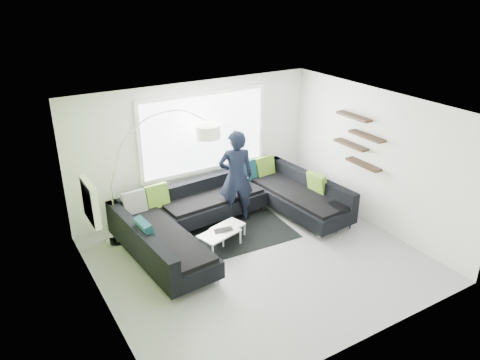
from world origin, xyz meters
name	(u,v)px	position (x,y,z in m)	size (l,w,h in m)	color
ground	(258,259)	(0.00, 0.00, 0.00)	(5.50, 5.50, 0.00)	gray
room_shell	(255,163)	(0.04, 0.21, 1.81)	(5.54, 5.04, 2.82)	white
sectional_sofa	(235,215)	(0.11, 1.04, 0.40)	(4.44, 2.95, 0.92)	black
rug	(244,232)	(0.27, 0.94, 0.01)	(1.91, 1.39, 0.01)	black
coffee_table	(224,235)	(-0.27, 0.81, 0.16)	(1.00, 0.58, 0.33)	white
arc_lamp	(111,184)	(-2.02, 1.90, 1.23)	(2.29, 0.67, 2.46)	silver
side_table	(339,216)	(2.05, 0.15, 0.26)	(0.38, 0.38, 0.52)	black
person	(236,177)	(0.41, 1.50, 0.99)	(0.83, 0.68, 1.98)	black
laptop	(224,231)	(-0.33, 0.68, 0.34)	(0.40, 0.29, 0.03)	black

